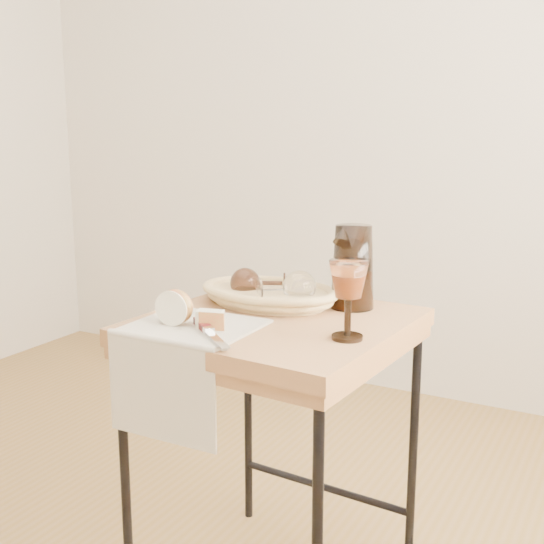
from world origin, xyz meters
The scene contains 11 objects.
wall_back centered at (0.00, 1.80, 1.35)m, with size 3.60×0.00×2.70m, color beige.
side_table centered at (0.39, 0.23, 0.38)m, with size 0.60×0.60×0.76m, color brown, non-canonical shape.
tea_towel centered at (0.25, 0.07, 0.77)m, with size 0.29×0.26×0.01m, color white.
bread_basket centered at (0.31, 0.34, 0.79)m, with size 0.34×0.23×0.05m, color tan, non-canonical shape.
goblet_lying_a centered at (0.28, 0.35, 0.82)m, with size 0.13×0.08×0.08m, color #472B1F, non-canonical shape.
goblet_lying_b centered at (0.36, 0.32, 0.82)m, with size 0.14×0.09×0.09m, color white, non-canonical shape.
pitcher centered at (0.51, 0.42, 0.87)m, with size 0.15×0.23×0.26m, color black, non-canonical shape.
wine_goblet centered at (0.61, 0.16, 0.85)m, with size 0.09×0.09×0.18m, color white, non-canonical shape.
apple_half centered at (0.21, 0.06, 0.81)m, with size 0.09×0.05×0.08m, color #B83325.
apple_wedge centered at (0.30, 0.07, 0.79)m, with size 0.06×0.03×0.04m, color white.
table_knife centered at (0.33, 0.02, 0.78)m, with size 0.22×0.02×0.02m, color silver, non-canonical shape.
Camera 1 is at (1.18, -1.24, 1.23)m, focal length 46.50 mm.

